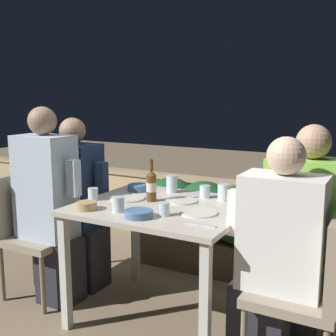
{
  "coord_description": "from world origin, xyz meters",
  "views": [
    {
      "loc": [
        1.23,
        -2.2,
        1.43
      ],
      "look_at": [
        0.0,
        0.07,
        0.97
      ],
      "focal_mm": 45.0,
      "sensor_mm": 36.0,
      "label": 1
    }
  ],
  "objects": [
    {
      "name": "person_blue_shirt",
      "position": [
        -0.8,
        -0.14,
        0.68
      ],
      "size": [
        0.47,
        0.26,
        1.35
      ],
      "color": "#282833",
      "rests_on": "ground_plane"
    },
    {
      "name": "fork_0",
      "position": [
        0.38,
        -0.28,
        0.76
      ],
      "size": [
        0.17,
        0.03,
        0.01
      ],
      "color": "silver",
      "rests_on": "dining_table"
    },
    {
      "name": "glass_cup_5",
      "position": [
        -0.45,
        -0.11,
        0.79
      ],
      "size": [
        0.06,
        0.06,
        0.08
      ],
      "color": "silver",
      "rests_on": "dining_table"
    },
    {
      "name": "glass_cup_3",
      "position": [
        -0.11,
        0.33,
        0.81
      ],
      "size": [
        0.08,
        0.08,
        0.12
      ],
      "color": "silver",
      "rests_on": "dining_table"
    },
    {
      "name": "ground_plane",
      "position": [
        0.0,
        0.0,
        0.0
      ],
      "size": [
        16.0,
        16.0,
        0.0
      ],
      "primitive_type": "plane",
      "color": "#847056"
    },
    {
      "name": "person_navy_jumper",
      "position": [
        -0.78,
        0.13,
        0.64
      ],
      "size": [
        0.47,
        0.26,
        1.26
      ],
      "color": "#282833",
      "rests_on": "ground_plane"
    },
    {
      "name": "person_white_polo",
      "position": [
        0.74,
        -0.16,
        0.62
      ],
      "size": [
        0.49,
        0.26,
        1.23
      ],
      "color": "#282833",
      "rests_on": "ground_plane"
    },
    {
      "name": "glass_cup_4",
      "position": [
        0.29,
        0.28,
        0.81
      ],
      "size": [
        0.08,
        0.08,
        0.11
      ],
      "color": "silver",
      "rests_on": "dining_table"
    },
    {
      "name": "plate_2",
      "position": [
        0.27,
        -0.07,
        0.76
      ],
      "size": [
        0.22,
        0.22,
        0.01
      ],
      "color": "silver",
      "rests_on": "dining_table"
    },
    {
      "name": "glass_cup_0",
      "position": [
        0.16,
        0.29,
        0.79
      ],
      "size": [
        0.07,
        0.07,
        0.08
      ],
      "color": "silver",
      "rests_on": "dining_table"
    },
    {
      "name": "chair_right_near",
      "position": [
        0.94,
        -0.16,
        0.53
      ],
      "size": [
        0.45,
        0.44,
        0.87
      ],
      "color": "gray",
      "rests_on": "ground_plane"
    },
    {
      "name": "chair_left_far",
      "position": [
        -0.98,
        0.13,
        0.53
      ],
      "size": [
        0.45,
        0.44,
        0.87
      ],
      "color": "gray",
      "rests_on": "ground_plane"
    },
    {
      "name": "planter_hedge",
      "position": [
        -0.09,
        0.86,
        0.4
      ],
      "size": [
        1.11,
        0.47,
        0.73
      ],
      "color": "brown",
      "rests_on": "ground_plane"
    },
    {
      "name": "chair_left_near",
      "position": [
        -1.0,
        -0.14,
        0.53
      ],
      "size": [
        0.45,
        0.44,
        0.87
      ],
      "color": "gray",
      "rests_on": "ground_plane"
    },
    {
      "name": "plate_0",
      "position": [
        0.07,
        0.12,
        0.76
      ],
      "size": [
        0.2,
        0.2,
        0.01
      ],
      "color": "silver",
      "rests_on": "dining_table"
    },
    {
      "name": "bowl_1",
      "position": [
        -0.34,
        0.25,
        0.78
      ],
      "size": [
        0.15,
        0.15,
        0.05
      ],
      "color": "#4C709E",
      "rests_on": "dining_table"
    },
    {
      "name": "dining_table",
      "position": [
        0.0,
        0.0,
        0.66
      ],
      "size": [
        1.02,
        0.88,
        0.75
      ],
      "color": "#BCB2A3",
      "rests_on": "ground_plane"
    },
    {
      "name": "glass_cup_2",
      "position": [
        0.12,
        -0.2,
        0.79
      ],
      "size": [
        0.06,
        0.06,
        0.08
      ],
      "color": "silver",
      "rests_on": "dining_table"
    },
    {
      "name": "person_green_blouse",
      "position": [
        0.81,
        0.17,
        0.63
      ],
      "size": [
        0.52,
        0.26,
        1.27
      ],
      "color": "#282833",
      "rests_on": "ground_plane"
    },
    {
      "name": "glass_cup_1",
      "position": [
        -0.15,
        -0.26,
        0.8
      ],
      "size": [
        0.07,
        0.07,
        0.09
      ],
      "color": "silver",
      "rests_on": "dining_table"
    },
    {
      "name": "bowl_0",
      "position": [
        -0.34,
        -0.31,
        0.78
      ],
      "size": [
        0.12,
        0.12,
        0.05
      ],
      "color": "tan",
      "rests_on": "dining_table"
    },
    {
      "name": "parapet_wall",
      "position": [
        0.0,
        1.62,
        0.3
      ],
      "size": [
        9.0,
        0.18,
        0.59
      ],
      "color": "tan",
      "rests_on": "ground_plane"
    },
    {
      "name": "beer_bottle",
      "position": [
        -0.11,
        0.04,
        0.86
      ],
      "size": [
        0.06,
        0.06,
        0.27
      ],
      "color": "brown",
      "rests_on": "dining_table"
    },
    {
      "name": "plate_1",
      "position": [
        -0.27,
        0.02,
        0.76
      ],
      "size": [
        0.23,
        0.23,
        0.01
      ],
      "color": "silver",
      "rests_on": "dining_table"
    },
    {
      "name": "bowl_2",
      "position": [
        0.01,
        -0.3,
        0.78
      ],
      "size": [
        0.16,
        0.16,
        0.04
      ],
      "color": "#4C709E",
      "rests_on": "dining_table"
    }
  ]
}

